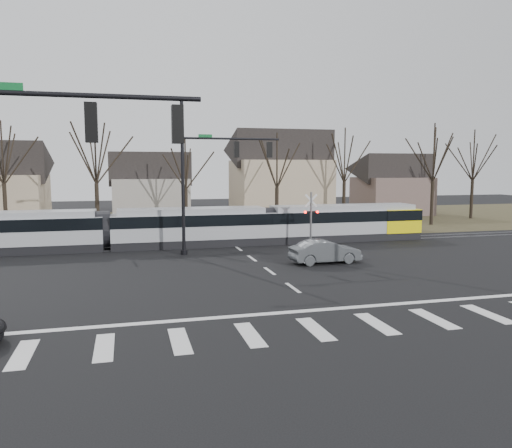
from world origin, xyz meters
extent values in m
plane|color=black|center=(0.00, 0.00, 0.00)|extent=(140.00, 140.00, 0.00)
cube|color=#38331E|center=(0.00, 32.00, 0.01)|extent=(140.00, 28.00, 0.01)
cube|color=silver|center=(-10.80, -4.00, 0.01)|extent=(0.60, 2.60, 0.01)
cube|color=silver|center=(-8.40, -4.00, 0.01)|extent=(0.60, 2.60, 0.01)
cube|color=silver|center=(-6.00, -4.00, 0.01)|extent=(0.60, 2.60, 0.01)
cube|color=silver|center=(-3.60, -4.00, 0.01)|extent=(0.60, 2.60, 0.01)
cube|color=silver|center=(-1.20, -4.00, 0.01)|extent=(0.60, 2.60, 0.01)
cube|color=silver|center=(1.20, -4.00, 0.01)|extent=(0.60, 2.60, 0.01)
cube|color=silver|center=(3.60, -4.00, 0.01)|extent=(0.60, 2.60, 0.01)
cube|color=silver|center=(6.00, -4.00, 0.01)|extent=(0.60, 2.60, 0.01)
cube|color=silver|center=(0.00, -1.80, 0.01)|extent=(28.00, 0.35, 0.01)
cube|color=silver|center=(0.00, 2.00, 0.01)|extent=(0.18, 2.00, 0.01)
cube|color=silver|center=(0.00, 6.00, 0.01)|extent=(0.18, 2.00, 0.01)
cube|color=silver|center=(0.00, 10.00, 0.01)|extent=(0.18, 2.00, 0.01)
cube|color=silver|center=(0.00, 14.00, 0.01)|extent=(0.18, 2.00, 0.01)
cube|color=silver|center=(0.00, 18.00, 0.01)|extent=(0.18, 2.00, 0.01)
cube|color=silver|center=(0.00, 22.00, 0.01)|extent=(0.18, 2.00, 0.01)
cube|color=silver|center=(0.00, 26.00, 0.01)|extent=(0.18, 2.00, 0.01)
cube|color=silver|center=(0.00, 30.00, 0.01)|extent=(0.18, 2.00, 0.01)
cube|color=#59595E|center=(0.00, 15.10, 0.03)|extent=(90.00, 0.12, 0.06)
cube|color=#59595E|center=(0.00, 16.50, 0.03)|extent=(90.00, 0.12, 0.06)
cube|color=gray|center=(-15.38, 16.00, 1.39)|extent=(12.38, 2.67, 2.78)
cube|color=black|center=(-15.38, 16.00, 1.95)|extent=(12.40, 2.70, 0.81)
cube|color=gray|center=(-3.00, 16.00, 1.39)|extent=(11.43, 2.67, 2.78)
cube|color=black|center=(-3.00, 16.00, 1.95)|extent=(11.45, 2.70, 0.81)
cube|color=gray|center=(8.90, 16.00, 1.39)|extent=(12.38, 2.67, 2.78)
cube|color=black|center=(8.90, 16.00, 1.95)|extent=(12.40, 2.70, 0.81)
cube|color=yellow|center=(13.57, 16.00, 1.48)|extent=(3.05, 2.72, 1.86)
imported|color=#474A4E|center=(3.88, 7.41, 0.70)|extent=(1.90, 4.41, 1.41)
cylinder|color=black|center=(-8.75, -6.00, 7.60)|extent=(6.50, 0.14, 0.14)
cube|color=#0C5926|center=(-10.50, -6.00, 7.75)|extent=(0.90, 0.03, 0.22)
cube|color=black|center=(-8.43, -6.00, 6.90)|extent=(0.32, 0.32, 1.05)
sphere|color=#FF0C07|center=(-8.43, -6.00, 7.23)|extent=(0.22, 0.22, 0.22)
cube|color=black|center=(-6.15, -6.00, 6.90)|extent=(0.32, 0.32, 1.05)
sphere|color=#FF0C07|center=(-6.15, -6.00, 7.23)|extent=(0.22, 0.22, 0.22)
cylinder|color=black|center=(-4.00, 12.50, 5.10)|extent=(0.22, 0.22, 10.20)
cylinder|color=black|center=(-4.00, 12.50, 0.15)|extent=(0.44, 0.44, 0.30)
cylinder|color=black|center=(-0.75, 12.50, 7.60)|extent=(6.50, 0.14, 0.14)
cube|color=#0C5926|center=(-2.50, 12.50, 7.75)|extent=(0.90, 0.03, 0.22)
cube|color=black|center=(-0.42, 12.50, 6.90)|extent=(0.32, 0.32, 1.05)
sphere|color=#FF0C07|center=(-0.42, 12.50, 7.23)|extent=(0.22, 0.22, 0.22)
cube|color=black|center=(1.85, 12.50, 6.90)|extent=(0.32, 0.32, 1.05)
sphere|color=#FF0C07|center=(1.85, 12.50, 7.23)|extent=(0.22, 0.22, 0.22)
cube|color=#59595B|center=(-6.50, 12.50, 10.02)|extent=(0.55, 0.22, 0.14)
cylinder|color=#59595B|center=(5.00, 12.80, 2.00)|extent=(0.14, 0.14, 4.00)
cylinder|color=#59595B|center=(5.00, 12.80, 0.10)|extent=(0.36, 0.36, 0.20)
cube|color=silver|center=(5.00, 12.80, 3.40)|extent=(0.95, 0.04, 0.95)
cube|color=silver|center=(5.00, 12.80, 3.40)|extent=(0.95, 0.04, 0.95)
cube|color=black|center=(5.00, 12.80, 2.60)|extent=(1.00, 0.10, 0.12)
sphere|color=#FF0C07|center=(4.55, 12.72, 2.60)|extent=(0.18, 0.18, 0.18)
sphere|color=#FF0C07|center=(5.45, 12.72, 2.60)|extent=(0.18, 0.18, 0.18)
cube|color=gray|center=(-5.00, 36.00, 2.25)|extent=(8.00, 7.00, 4.50)
cube|color=tan|center=(9.00, 33.00, 3.25)|extent=(10.00, 8.00, 6.50)
cube|color=brown|center=(24.00, 35.00, 2.25)|extent=(8.00, 7.00, 4.50)
camera|label=1|loc=(-7.58, -20.10, 5.72)|focal=35.00mm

